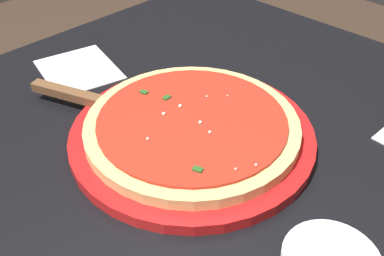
# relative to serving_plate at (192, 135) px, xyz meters

# --- Properties ---
(restaurant_table) EXTENTS (1.02, 0.90, 0.72)m
(restaurant_table) POSITION_rel_serving_plate_xyz_m (0.04, 0.02, -0.13)
(restaurant_table) COLOR black
(restaurant_table) RESTS_ON ground_plane
(serving_plate) EXTENTS (0.34, 0.34, 0.02)m
(serving_plate) POSITION_rel_serving_plate_xyz_m (0.00, 0.00, 0.00)
(serving_plate) COLOR red
(serving_plate) RESTS_ON restaurant_table
(pizza) EXTENTS (0.29, 0.29, 0.02)m
(pizza) POSITION_rel_serving_plate_xyz_m (0.00, -0.00, 0.02)
(pizza) COLOR #DBB26B
(pizza) RESTS_ON serving_plate
(pizza_server) EXTENTS (0.12, 0.22, 0.01)m
(pizza_server) POSITION_rel_serving_plate_xyz_m (0.06, -0.15, 0.01)
(pizza_server) COLOR silver
(pizza_server) RESTS_ON serving_plate
(napkin_folded_right) EXTENTS (0.15, 0.17, 0.00)m
(napkin_folded_right) POSITION_rel_serving_plate_xyz_m (0.00, -0.27, -0.01)
(napkin_folded_right) COLOR white
(napkin_folded_right) RESTS_ON restaurant_table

